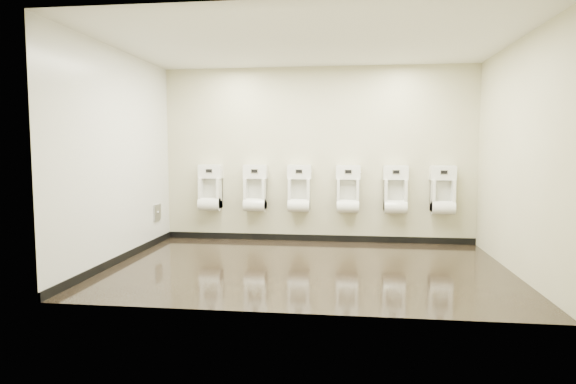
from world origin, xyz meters
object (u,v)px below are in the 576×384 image
Objects in this scene: access_panel at (157,212)px; urinal_3 at (348,193)px; urinal_1 at (255,192)px; urinal_2 at (299,192)px; urinal_4 at (395,193)px; urinal_5 at (443,194)px; urinal_0 at (210,191)px.

access_panel is 3.03m from urinal_3.
urinal_2 is at bearing 0.00° from urinal_1.
access_panel is at bearing -164.29° from urinal_1.
urinal_5 is (0.72, 0.00, 0.00)m from urinal_4.
urinal_0 and urinal_1 have the same top height.
access_panel is 0.34× the size of urinal_0.
urinal_3 is at bearing 0.00° from urinal_0.
urinal_1 is at bearing 0.00° from urinal_0.
urinal_0 is (0.74, 0.42, 0.31)m from access_panel.
urinal_0 is at bearing 180.00° from urinal_1.
urinal_1 is 2.95m from urinal_5.
urinal_1 and urinal_3 have the same top height.
urinal_1 is at bearing 180.00° from urinal_2.
urinal_2 is 1.00× the size of urinal_5.
access_panel is at bearing -173.56° from urinal_4.
urinal_2 and urinal_4 have the same top height.
urinal_1 is (0.75, 0.00, 0.00)m from urinal_0.
urinal_0 is at bearing 180.00° from urinal_4.
urinal_2 and urinal_5 have the same top height.
access_panel is 0.34× the size of urinal_5.
urinal_1 is at bearing 15.71° from access_panel.
urinal_1 is 1.00× the size of urinal_4.
urinal_4 is at bearing 0.00° from urinal_3.
urinal_2 is (0.72, 0.00, 0.00)m from urinal_1.
urinal_4 is at bearing 0.00° from urinal_0.
access_panel is 0.34× the size of urinal_4.
urinal_5 is at bearing 5.40° from access_panel.
urinal_1 and urinal_5 have the same top height.
urinal_2 is (1.47, 0.00, 0.00)m from urinal_0.
urinal_5 is at bearing 0.00° from urinal_4.
urinal_3 is 1.00× the size of urinal_5.
urinal_5 is at bearing 0.00° from urinal_1.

